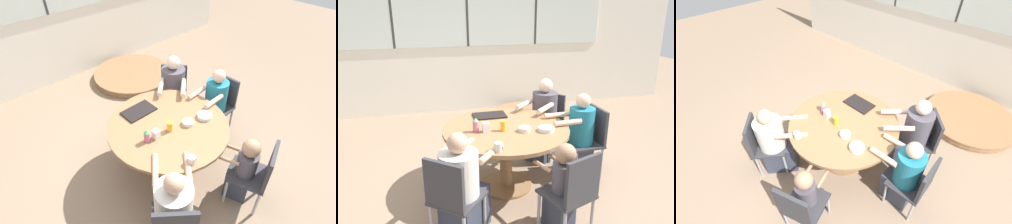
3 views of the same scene
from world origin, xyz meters
TOP-DOWN VIEW (x-y plane):
  - ground_plane at (0.00, 0.00)m, footprint 16.00×16.00m
  - wall_back_with_windows at (0.00, 2.92)m, footprint 8.40×0.08m
  - dining_table at (0.00, 0.00)m, footprint 1.38×1.38m
  - chair_for_woman_green_shirt at (-0.68, -0.82)m, footprint 0.56×0.56m
  - chair_for_man_blue_shirt at (0.78, 0.72)m, footprint 0.57×0.57m
  - chair_for_man_teal_shirt at (1.06, 0.05)m, footprint 0.42×0.42m
  - chair_for_toddler at (0.36, -1.00)m, footprint 0.51×0.51m
  - person_woman_green_shirt at (-0.57, -0.68)m, footprint 0.66×0.69m
  - person_man_blue_shirt at (0.66, 0.61)m, footprint 0.66×0.64m
  - person_man_teal_shirt at (0.90, 0.04)m, footprint 0.57×0.34m
  - person_toddler at (0.31, -0.85)m, footprint 0.33×0.44m
  - food_tray_dark at (-0.10, 0.40)m, footprint 0.39×0.24m
  - coffee_mug at (-0.21, -0.56)m, footprint 0.09×0.08m
  - sippy_cup at (-0.34, -0.04)m, footprint 0.07×0.07m
  - juice_glass at (-0.05, -0.08)m, footprint 0.07×0.07m
  - milk_carton_small at (-0.24, -0.07)m, footprint 0.07×0.07m
  - bowl_white_shallow at (0.39, -0.20)m, footprint 0.17×0.17m
  - bowl_cereal at (0.17, -0.15)m, footprint 0.13×0.13m
  - folded_table_stack at (0.99, 2.07)m, footprint 1.46×1.46m

SIDE VIEW (x-z plane):
  - ground_plane at x=0.00m, z-range 0.00..0.00m
  - folded_table_stack at x=0.99m, z-range 0.00..0.12m
  - person_toddler at x=0.31m, z-range -0.02..0.86m
  - person_woman_green_shirt at x=-0.57m, z-range -0.06..0.95m
  - person_man_teal_shirt at x=0.90m, z-range -0.05..0.98m
  - person_man_blue_shirt at x=0.66m, z-range -0.06..1.03m
  - chair_for_woman_green_shirt at x=-0.68m, z-range 0.08..0.92m
  - chair_for_man_blue_shirt at x=0.78m, z-range 0.08..0.92m
  - chair_for_man_teal_shirt at x=1.06m, z-range 0.08..0.92m
  - chair_for_toddler at x=0.36m, z-range 0.08..0.92m
  - dining_table at x=0.00m, z-range 0.22..0.95m
  - food_tray_dark at x=-0.10m, z-range 0.73..0.75m
  - bowl_white_shallow at x=0.39m, z-range 0.73..0.77m
  - bowl_cereal at x=0.17m, z-range 0.73..0.78m
  - coffee_mug at x=-0.21m, z-range 0.73..0.82m
  - milk_carton_small at x=-0.24m, z-range 0.73..0.83m
  - juice_glass at x=-0.05m, z-range 0.73..0.84m
  - sippy_cup at x=-0.34m, z-range 0.73..0.89m
  - wall_back_with_windows at x=0.00m, z-range 0.02..2.82m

